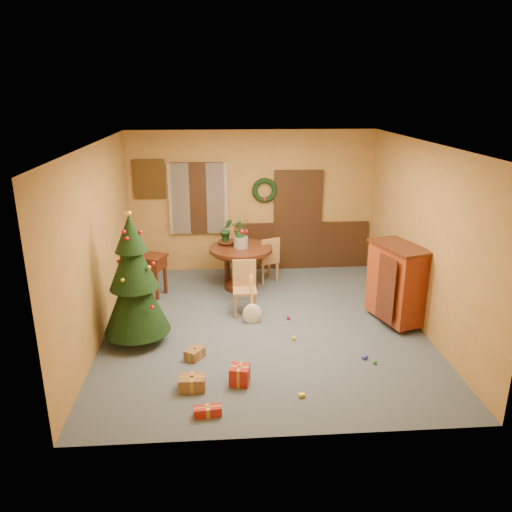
{
  "coord_description": "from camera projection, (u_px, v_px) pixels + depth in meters",
  "views": [
    {
      "loc": [
        -0.66,
        -7.31,
        3.65
      ],
      "look_at": [
        -0.09,
        0.4,
        1.06
      ],
      "focal_mm": 35.0,
      "sensor_mm": 36.0,
      "label": 1
    }
  ],
  "objects": [
    {
      "name": "toy_b",
      "position": [
        375.0,
        362.0,
        6.96
      ],
      "size": [
        0.06,
        0.06,
        0.06
      ],
      "primitive_type": "sphere",
      "color": "#298A25",
      "rests_on": "floor"
    },
    {
      "name": "chair_far",
      "position": [
        268.0,
        258.0,
        9.82
      ],
      "size": [
        0.52,
        0.52,
        0.92
      ],
      "color": "#9A6D3D",
      "rests_on": "floor"
    },
    {
      "name": "toy_a",
      "position": [
        365.0,
        358.0,
        7.09
      ],
      "size": [
        0.09,
        0.09,
        0.05
      ],
      "primitive_type": "cube",
      "rotation": [
        0.0,
        0.0,
        0.66
      ],
      "color": "#2A3CB8",
      "rests_on": "floor"
    },
    {
      "name": "chair_near",
      "position": [
        245.0,
        286.0,
        8.45
      ],
      "size": [
        0.4,
        0.4,
        0.92
      ],
      "color": "#9A6D3D",
      "rests_on": "floor"
    },
    {
      "name": "gift_a",
      "position": [
        192.0,
        383.0,
        6.37
      ],
      "size": [
        0.34,
        0.25,
        0.18
      ],
      "color": "brown",
      "rests_on": "floor"
    },
    {
      "name": "writing_desk",
      "position": [
        142.0,
        264.0,
        9.19
      ],
      "size": [
        0.98,
        0.75,
        0.78
      ],
      "color": "black",
      "rests_on": "floor"
    },
    {
      "name": "gift_b",
      "position": [
        240.0,
        375.0,
        6.48
      ],
      "size": [
        0.29,
        0.29,
        0.25
      ],
      "color": "maroon",
      "rests_on": "floor"
    },
    {
      "name": "centerpiece_plant",
      "position": [
        241.0,
        228.0,
        9.26
      ],
      "size": [
        0.33,
        0.28,
        0.36
      ],
      "primitive_type": "imported",
      "color": "#1E4C23",
      "rests_on": "urn"
    },
    {
      "name": "guitar",
      "position": [
        252.0,
        302.0,
        8.09
      ],
      "size": [
        0.46,
        0.57,
        0.74
      ],
      "primitive_type": null,
      "rotation": [
        -0.49,
        0.0,
        -0.34
      ],
      "color": "beige",
      "rests_on": "floor"
    },
    {
      "name": "christmas_tree",
      "position": [
        134.0,
        282.0,
        7.31
      ],
      "size": [
        0.99,
        0.99,
        2.04
      ],
      "color": "#382111",
      "rests_on": "floor"
    },
    {
      "name": "sideboard",
      "position": [
        397.0,
        282.0,
        8.02
      ],
      "size": [
        0.83,
        1.15,
        1.33
      ],
      "color": "#501009",
      "rests_on": "floor"
    },
    {
      "name": "dining_table",
      "position": [
        241.0,
        260.0,
        9.46
      ],
      "size": [
        1.2,
        1.2,
        0.82
      ],
      "color": "black",
      "rests_on": "floor"
    },
    {
      "name": "stand_plant",
      "position": [
        227.0,
        230.0,
        9.51
      ],
      "size": [
        0.29,
        0.26,
        0.44
      ],
      "primitive_type": "imported",
      "rotation": [
        0.0,
        0.0,
        0.3
      ],
      "color": "#19471E",
      "rests_on": "plant_stand"
    },
    {
      "name": "urn",
      "position": [
        241.0,
        242.0,
        9.35
      ],
      "size": [
        0.28,
        0.28,
        0.2
      ],
      "primitive_type": "cylinder",
      "color": "slate",
      "rests_on": "dining_table"
    },
    {
      "name": "toy_d",
      "position": [
        289.0,
        318.0,
        8.31
      ],
      "size": [
        0.06,
        0.06,
        0.06
      ],
      "primitive_type": "sphere",
      "color": "red",
      "rests_on": "floor"
    },
    {
      "name": "gift_d",
      "position": [
        208.0,
        411.0,
        5.86
      ],
      "size": [
        0.33,
        0.17,
        0.12
      ],
      "color": "maroon",
      "rests_on": "floor"
    },
    {
      "name": "room_envelope",
      "position": [
        262.0,
        218.0,
        10.34
      ],
      "size": [
        5.5,
        5.5,
        5.5
      ],
      "color": "#3D4F59",
      "rests_on": "ground"
    },
    {
      "name": "gift_c",
      "position": [
        195.0,
        354.0,
        7.1
      ],
      "size": [
        0.31,
        0.34,
        0.15
      ],
      "color": "brown",
      "rests_on": "floor"
    },
    {
      "name": "plant_stand",
      "position": [
        227.0,
        257.0,
        9.68
      ],
      "size": [
        0.34,
        0.34,
        0.89
      ],
      "color": "black",
      "rests_on": "floor"
    },
    {
      "name": "toy_e",
      "position": [
        302.0,
        395.0,
        6.21
      ],
      "size": [
        0.09,
        0.07,
        0.05
      ],
      "primitive_type": "cube",
      "rotation": [
        0.0,
        0.0,
        0.24
      ],
      "color": "yellow",
      "rests_on": "floor"
    },
    {
      "name": "toy_c",
      "position": [
        294.0,
        338.0,
        7.64
      ],
      "size": [
        0.06,
        0.08,
        0.05
      ],
      "primitive_type": "cube",
      "rotation": [
        0.0,
        0.0,
        1.48
      ],
      "color": "gold",
      "rests_on": "floor"
    }
  ]
}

